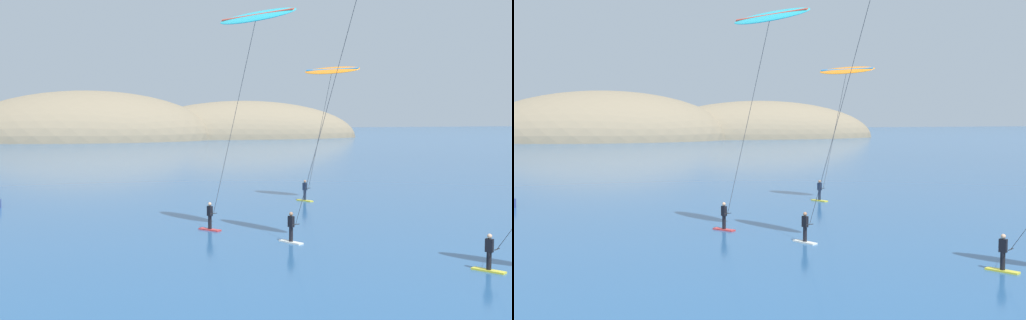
# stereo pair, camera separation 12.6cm
# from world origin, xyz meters

# --- Properties ---
(headland_island) EXTENTS (113.74, 43.05, 26.53)m
(headland_island) POSITION_xyz_m (12.50, 169.53, 0.00)
(headland_island) COLOR #84755B
(headland_island) RESTS_ON ground
(kitesurfer_lime) EXTENTS (4.49, 8.06, 13.85)m
(kitesurfer_lime) POSITION_xyz_m (5.84, 19.80, 12.48)
(kitesurfer_lime) COLOR silver
(kitesurfer_lime) RESTS_ON ground
(kitesurfer_orange) EXTENTS (4.16, 5.19, 10.84)m
(kitesurfer_orange) POSITION_xyz_m (11.97, 37.49, 9.70)
(kitesurfer_orange) COLOR yellow
(kitesurfer_orange) RESTS_ON ground
(kitesurfer_cyan) EXTENTS (4.43, 7.29, 12.86)m
(kitesurfer_cyan) POSITION_xyz_m (2.22, 25.29, 11.56)
(kitesurfer_cyan) COLOR red
(kitesurfer_cyan) RESTS_ON ground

